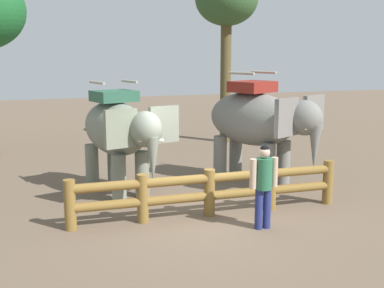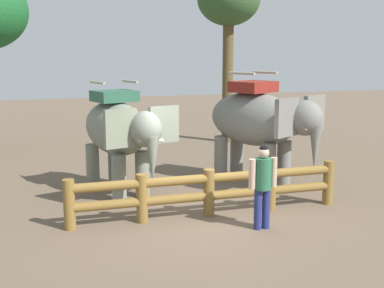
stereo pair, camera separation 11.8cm
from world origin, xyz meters
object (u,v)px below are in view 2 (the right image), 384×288
(log_fence, at_px, (209,189))
(elephant_near_left, at_px, (119,131))
(tree_far_left, at_px, (229,4))
(elephant_center, at_px, (259,122))
(tourist_woman_in_black, at_px, (263,181))

(log_fence, bearing_deg, elephant_near_left, 123.85)
(elephant_near_left, xyz_separation_m, tree_far_left, (5.39, 6.08, 3.80))
(elephant_center, bearing_deg, tourist_woman_in_black, -114.30)
(log_fence, height_order, tree_far_left, tree_far_left)
(elephant_center, xyz_separation_m, tree_far_left, (1.64, 6.31, 3.69))
(elephant_near_left, bearing_deg, tourist_woman_in_black, -56.00)
(elephant_near_left, bearing_deg, log_fence, -56.15)
(log_fence, xyz_separation_m, tourist_woman_in_black, (0.75, -1.10, 0.41))
(elephant_near_left, relative_size, elephant_center, 0.95)
(tourist_woman_in_black, relative_size, tree_far_left, 0.26)
(log_fence, xyz_separation_m, elephant_near_left, (-1.55, 2.32, 1.01))
(tree_far_left, bearing_deg, elephant_near_left, -131.55)
(elephant_center, height_order, tree_far_left, tree_far_left)
(tourist_woman_in_black, bearing_deg, tree_far_left, 72.03)
(log_fence, distance_m, tree_far_left, 10.40)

